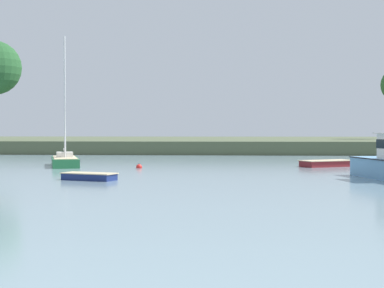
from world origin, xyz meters
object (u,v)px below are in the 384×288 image
Objects in this scene: dinghy_navy at (89,178)px; sailboat_green at (65,163)px; mooring_buoy_red at (139,167)px; dinghy_maroon at (327,164)px.

sailboat_green reaches higher than dinghy_navy.
sailboat_green is 6.09m from mooring_buoy_red.
mooring_buoy_red is (-13.18, -2.68, -0.08)m from dinghy_maroon.
dinghy_maroon is at bearing 2.19° from sailboat_green.
mooring_buoy_red is at bearing -168.52° from dinghy_maroon.
sailboat_green is at bearing -177.81° from dinghy_maroon.
dinghy_navy is 6.79× the size of mooring_buoy_red.
dinghy_maroon is 9.13× the size of mooring_buoy_red.
dinghy_navy is 12.71m from sailboat_green.
dinghy_maroon is 0.43× the size of sailboat_green.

